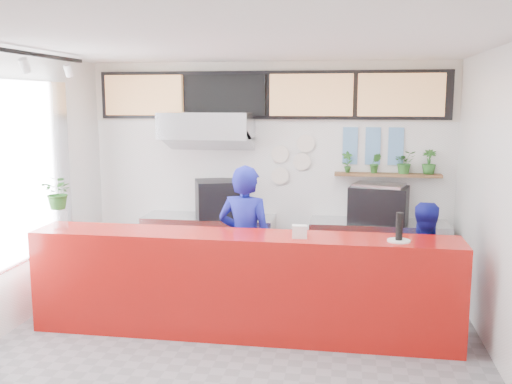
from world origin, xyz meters
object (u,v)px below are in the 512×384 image
Objects in this scene: staff_right at (421,266)px; pepper_mill at (399,226)px; service_counter at (242,285)px; staff_center at (245,242)px; panini_oven at (217,199)px; espresso_machine at (379,204)px.

pepper_mill is at bearing 47.23° from staff_right.
pepper_mill is (1.59, -0.07, 0.70)m from service_counter.
service_counter is 0.60m from staff_center.
staff_center is at bearing 161.18° from pepper_mill.
espresso_machine is (2.17, 0.00, -0.01)m from panini_oven.
staff_right is at bearing 13.72° from service_counter.
service_counter is 2.02m from panini_oven.
service_counter is at bearing 106.94° from staff_center.
staff_right reaches higher than pepper_mill.
panini_oven is at bearing 110.78° from service_counter.
panini_oven reaches higher than espresso_machine.
staff_right is (2.57, -1.34, -0.44)m from panini_oven.
staff_right is (0.39, -1.34, -0.43)m from espresso_machine.
staff_right reaches higher than panini_oven.
staff_center is at bearing -128.99° from espresso_machine.
espresso_machine is at bearing -20.01° from panini_oven.
panini_oven is 2.94m from pepper_mill.
espresso_machine is at bearing -129.16° from staff_center.
staff_right is at bearing -62.81° from espresso_machine.
panini_oven is 0.31× the size of staff_center.
staff_right is 5.11× the size of pepper_mill.
service_counter is 3.19× the size of staff_right.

